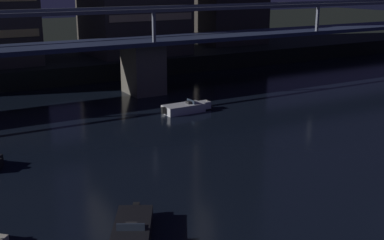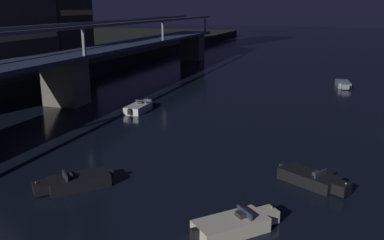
# 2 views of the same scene
# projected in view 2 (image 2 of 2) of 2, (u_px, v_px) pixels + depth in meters

# --- Properties ---
(river_bridge) EXTENTS (97.12, 6.40, 9.38)m
(river_bridge) POSITION_uv_depth(u_px,v_px,m) (65.00, 67.00, 49.42)
(river_bridge) COLOR #605B51
(river_bridge) RESTS_ON ground
(speedboat_near_left) EXTENTS (4.46, 4.31, 1.16)m
(speedboat_near_left) POSITION_uv_depth(u_px,v_px,m) (234.00, 225.00, 22.06)
(speedboat_near_left) COLOR beige
(speedboat_near_left) RESTS_ON ground
(speedboat_near_center) EXTENTS (5.21, 1.91, 1.16)m
(speedboat_near_center) POSITION_uv_depth(u_px,v_px,m) (139.00, 108.00, 47.29)
(speedboat_near_center) COLOR silver
(speedboat_near_center) RESTS_ON ground
(speedboat_near_right) EXTENTS (5.23, 2.32, 1.16)m
(speedboat_near_right) POSITION_uv_depth(u_px,v_px,m) (343.00, 84.00, 61.31)
(speedboat_near_right) COLOR gray
(speedboat_near_right) RESTS_ON ground
(speedboat_mid_left) EXTENTS (3.55, 4.88, 1.16)m
(speedboat_mid_left) POSITION_uv_depth(u_px,v_px,m) (312.00, 179.00, 27.92)
(speedboat_mid_left) COLOR black
(speedboat_mid_left) RESTS_ON ground
(speedboat_mid_center) EXTENTS (4.49, 4.28, 1.16)m
(speedboat_mid_center) POSITION_uv_depth(u_px,v_px,m) (75.00, 182.00, 27.42)
(speedboat_mid_center) COLOR black
(speedboat_mid_center) RESTS_ON ground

